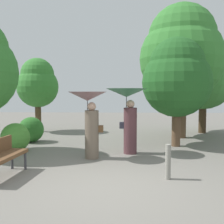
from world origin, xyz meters
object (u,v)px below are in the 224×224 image
object	(u,v)px
path_marker_post	(168,162)
person_right	(128,107)
park_bench	(0,154)
tree_mid_right	(177,77)
person_left	(89,112)
tree_mid_left	(38,83)
tree_far_back	(182,52)
tree_near_right	(203,73)

from	to	relation	value
path_marker_post	person_right	bearing A→B (deg)	108.58
park_bench	tree_mid_right	bearing A→B (deg)	-44.94
path_marker_post	person_left	bearing A→B (deg)	136.90
tree_mid_left	tree_far_back	size ratio (longest dim) A/B	0.64
park_bench	tree_near_right	xyz separation A→B (m)	(6.34, 7.00, 2.26)
person_left	tree_mid_left	size ratio (longest dim) A/B	0.54
person_left	tree_far_back	xyz separation A→B (m)	(3.32, 3.75, 2.16)
person_left	tree_far_back	bearing A→B (deg)	-44.34
person_left	person_right	xyz separation A→B (m)	(1.09, 0.68, 0.12)
person_left	park_bench	world-z (taller)	person_left
park_bench	path_marker_post	distance (m)	3.67
tree_mid_right	tree_far_back	bearing A→B (deg)	73.79
person_left	path_marker_post	bearing A→B (deg)	-135.95
person_left	tree_mid_left	xyz separation A→B (m)	(-3.10, 5.19, 0.98)
tree_mid_right	tree_far_back	distance (m)	2.21
tree_near_right	path_marker_post	size ratio (longest dim) A/B	5.80
person_left	tree_mid_left	world-z (taller)	tree_mid_left
tree_mid_left	tree_mid_right	xyz separation A→B (m)	(5.88, -3.28, 0.09)
park_bench	tree_mid_right	size ratio (longest dim) A/B	0.41
tree_far_back	person_left	bearing A→B (deg)	-131.49
tree_near_right	tree_far_back	bearing A→B (deg)	-132.22
tree_far_back	path_marker_post	world-z (taller)	tree_far_back
person_left	tree_mid_right	world-z (taller)	tree_mid_right
person_left	tree_near_right	size ratio (longest dim) A/B	0.43
person_right	tree_mid_left	xyz separation A→B (m)	(-4.19, 4.50, 0.87)
tree_near_right	person_left	bearing A→B (deg)	-131.69
person_right	park_bench	distance (m)	3.90
person_right	park_bench	size ratio (longest dim) A/B	1.29
park_bench	tree_mid_left	world-z (taller)	tree_mid_left
tree_mid_left	path_marker_post	size ratio (longest dim) A/B	4.59
tree_mid_right	tree_mid_left	bearing A→B (deg)	150.83
park_bench	tree_near_right	bearing A→B (deg)	-36.70
tree_mid_left	tree_mid_right	distance (m)	6.74
tree_near_right	tree_mid_left	world-z (taller)	tree_near_right
person_right	tree_far_back	world-z (taller)	tree_far_back
tree_mid_left	tree_far_back	bearing A→B (deg)	-12.59
tree_near_right	tree_mid_right	size ratio (longest dim) A/B	1.17
tree_far_back	tree_mid_left	bearing A→B (deg)	167.41
tree_mid_left	person_right	bearing A→B (deg)	-47.05
tree_mid_right	person_right	bearing A→B (deg)	-144.19
park_bench	tree_near_right	distance (m)	9.71
person_right	park_bench	xyz separation A→B (m)	(-2.83, -2.52, -0.93)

